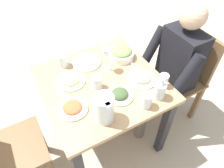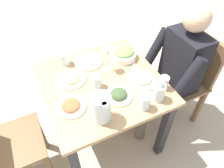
# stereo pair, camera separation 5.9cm
# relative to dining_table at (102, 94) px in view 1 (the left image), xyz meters

# --- Properties ---
(ground_plane) EXTENTS (8.00, 8.00, 0.00)m
(ground_plane) POSITION_rel_dining_table_xyz_m (0.00, 0.00, -0.59)
(ground_plane) COLOR tan
(dining_table) EXTENTS (0.83, 0.83, 0.72)m
(dining_table) POSITION_rel_dining_table_xyz_m (0.00, 0.00, 0.00)
(dining_table) COLOR tan
(dining_table) RESTS_ON ground_plane
(chair_near) EXTENTS (0.40, 0.40, 0.89)m
(chair_near) POSITION_rel_dining_table_xyz_m (-0.07, -0.79, -0.08)
(chair_near) COLOR brown
(chair_near) RESTS_ON ground_plane
(diner_near) EXTENTS (0.48, 0.53, 1.19)m
(diner_near) POSITION_rel_dining_table_xyz_m (-0.07, -0.58, 0.06)
(diner_near) COLOR black
(diner_near) RESTS_ON ground_plane
(water_pitcher) EXTENTS (0.16, 0.12, 0.19)m
(water_pitcher) POSITION_rel_dining_table_xyz_m (-0.28, 0.13, 0.23)
(water_pitcher) COLOR silver
(water_pitcher) RESTS_ON dining_table
(salad_bowl) EXTENTS (0.20, 0.20, 0.09)m
(salad_bowl) POSITION_rel_dining_table_xyz_m (0.17, -0.27, 0.17)
(salad_bowl) COLOR white
(salad_bowl) RESTS_ON dining_table
(plate_dolmas) EXTENTS (0.18, 0.18, 0.05)m
(plate_dolmas) POSITION_rel_dining_table_xyz_m (-0.18, -0.04, 0.15)
(plate_dolmas) COLOR white
(plate_dolmas) RESTS_ON dining_table
(plate_fries) EXTENTS (0.21, 0.21, 0.04)m
(plate_fries) POSITION_rel_dining_table_xyz_m (0.11, 0.19, 0.15)
(plate_fries) COLOR white
(plate_fries) RESTS_ON dining_table
(plate_beans) EXTENTS (0.21, 0.21, 0.05)m
(plate_beans) POSITION_rel_dining_table_xyz_m (-0.12, -0.26, 0.15)
(plate_beans) COLOR white
(plate_beans) RESTS_ON dining_table
(plate_rice_curry) EXTENTS (0.19, 0.19, 0.04)m
(plate_rice_curry) POSITION_rel_dining_table_xyz_m (-0.13, 0.27, 0.15)
(plate_rice_curry) COLOR white
(plate_rice_curry) RESTS_ON dining_table
(plate_yoghurt) EXTENTS (0.23, 0.23, 0.04)m
(plate_yoghurt) POSITION_rel_dining_table_xyz_m (0.24, 0.01, 0.15)
(plate_yoghurt) COLOR white
(plate_yoghurt) RESTS_ON dining_table
(water_glass_by_pitcher) EXTENTS (0.07, 0.07, 0.11)m
(water_glass_by_pitcher) POSITION_rel_dining_table_xyz_m (-0.33, -0.15, 0.18)
(water_glass_by_pitcher) COLOR silver
(water_glass_by_pitcher) RESTS_ON dining_table
(water_glass_near_right) EXTENTS (0.07, 0.07, 0.10)m
(water_glass_near_right) POSITION_rel_dining_table_xyz_m (0.30, 0.18, 0.18)
(water_glass_near_right) COLOR silver
(water_glass_near_right) RESTS_ON dining_table
(water_glass_near_left) EXTENTS (0.07, 0.07, 0.09)m
(water_glass_near_left) POSITION_rel_dining_table_xyz_m (-0.03, 0.05, 0.18)
(water_glass_near_left) COLOR silver
(water_glass_near_left) RESTS_ON dining_table
(water_glass_far_right) EXTENTS (0.06, 0.06, 0.10)m
(water_glass_far_right) POSITION_rel_dining_table_xyz_m (-0.24, -0.35, 0.18)
(water_glass_far_right) COLOR silver
(water_glass_far_right) RESTS_ON dining_table
(wine_glass) EXTENTS (0.08, 0.08, 0.20)m
(wine_glass) POSITION_rel_dining_table_xyz_m (0.11, -0.09, 0.27)
(wine_glass) COLOR silver
(wine_glass) RESTS_ON dining_table
(oil_carafe) EXTENTS (0.08, 0.08, 0.16)m
(oil_carafe) POSITION_rel_dining_table_xyz_m (-0.31, -0.27, 0.19)
(oil_carafe) COLOR silver
(oil_carafe) RESTS_ON dining_table
(fork_near) EXTENTS (0.17, 0.08, 0.01)m
(fork_near) POSITION_rel_dining_table_xyz_m (0.00, 0.28, 0.14)
(fork_near) COLOR silver
(fork_near) RESTS_ON dining_table
(knife_near) EXTENTS (0.18, 0.08, 0.01)m
(knife_near) POSITION_rel_dining_table_xyz_m (0.03, -0.28, 0.14)
(knife_near) COLOR silver
(knife_near) RESTS_ON dining_table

